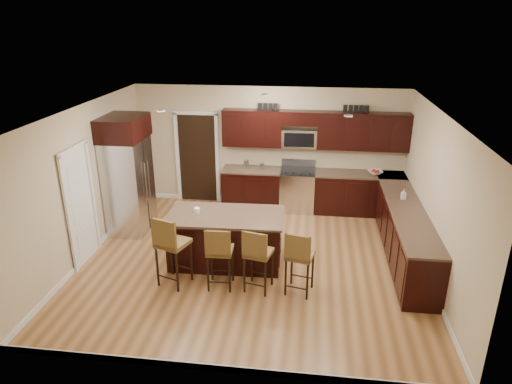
# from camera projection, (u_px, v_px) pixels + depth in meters

# --- Properties ---
(floor) EXTENTS (6.00, 6.00, 0.00)m
(floor) POSITION_uv_depth(u_px,v_px,m) (253.00, 261.00, 8.19)
(floor) COLOR #A06E3F
(floor) RESTS_ON ground
(ceiling) EXTENTS (6.00, 6.00, 0.00)m
(ceiling) POSITION_uv_depth(u_px,v_px,m) (252.00, 112.00, 7.21)
(ceiling) COLOR silver
(ceiling) RESTS_ON wall_back
(wall_back) EXTENTS (6.00, 0.00, 6.00)m
(wall_back) POSITION_uv_depth(u_px,v_px,m) (269.00, 147.00, 10.24)
(wall_back) COLOR #C7B48F
(wall_back) RESTS_ON floor
(wall_left) EXTENTS (0.00, 5.50, 5.50)m
(wall_left) POSITION_uv_depth(u_px,v_px,m) (84.00, 183.00, 8.05)
(wall_left) COLOR #C7B48F
(wall_left) RESTS_ON floor
(wall_right) EXTENTS (0.00, 5.50, 5.50)m
(wall_right) POSITION_uv_depth(u_px,v_px,m) (437.00, 200.00, 7.35)
(wall_right) COLOR #C7B48F
(wall_right) RESTS_ON floor
(base_cabinets) EXTENTS (4.02, 3.96, 0.92)m
(base_cabinets) POSITION_uv_depth(u_px,v_px,m) (356.00, 211.00, 9.14)
(base_cabinets) COLOR black
(base_cabinets) RESTS_ON floor
(upper_cabinets) EXTENTS (4.00, 0.33, 0.80)m
(upper_cabinets) POSITION_uv_depth(u_px,v_px,m) (317.00, 129.00, 9.79)
(upper_cabinets) COLOR black
(upper_cabinets) RESTS_ON wall_back
(range) EXTENTS (0.76, 0.64, 1.11)m
(range) POSITION_uv_depth(u_px,v_px,m) (297.00, 190.00, 10.21)
(range) COLOR silver
(range) RESTS_ON floor
(microwave) EXTENTS (0.76, 0.31, 0.40)m
(microwave) POSITION_uv_depth(u_px,v_px,m) (299.00, 138.00, 9.93)
(microwave) COLOR silver
(microwave) RESTS_ON upper_cabinets
(doorway) EXTENTS (0.85, 0.03, 2.06)m
(doorway) POSITION_uv_depth(u_px,v_px,m) (198.00, 158.00, 10.54)
(doorway) COLOR black
(doorway) RESTS_ON floor
(pantry_door) EXTENTS (0.03, 0.80, 2.04)m
(pantry_door) POSITION_uv_depth(u_px,v_px,m) (80.00, 207.00, 7.89)
(pantry_door) COLOR white
(pantry_door) RESTS_ON floor
(letter_decor) EXTENTS (2.20, 0.03, 0.15)m
(letter_decor) POSITION_uv_depth(u_px,v_px,m) (311.00, 108.00, 9.64)
(letter_decor) COLOR black
(letter_decor) RESTS_ON upper_cabinets
(island) EXTENTS (2.04, 1.12, 0.92)m
(island) POSITION_uv_depth(u_px,v_px,m) (226.00, 240.00, 8.03)
(island) COLOR black
(island) RESTS_ON floor
(stool_left) EXTENTS (0.58, 0.58, 1.22)m
(stool_left) POSITION_uv_depth(u_px,v_px,m) (170.00, 243.00, 7.21)
(stool_left) COLOR brown
(stool_left) RESTS_ON floor
(stool_mid) EXTENTS (0.42, 0.42, 1.08)m
(stool_mid) POSITION_uv_depth(u_px,v_px,m) (219.00, 251.00, 7.15)
(stool_mid) COLOR brown
(stool_mid) RESTS_ON floor
(stool_right) EXTENTS (0.48, 0.48, 1.08)m
(stool_right) POSITION_uv_depth(u_px,v_px,m) (257.00, 253.00, 7.08)
(stool_right) COLOR brown
(stool_right) RESTS_ON floor
(refrigerator) EXTENTS (0.79, 1.01, 2.35)m
(refrigerator) POSITION_uv_depth(u_px,v_px,m) (128.00, 174.00, 8.99)
(refrigerator) COLOR silver
(refrigerator) RESTS_ON floor
(floor_mat) EXTENTS (0.97, 0.71, 0.01)m
(floor_mat) POSITION_uv_depth(u_px,v_px,m) (255.00, 232.00, 9.29)
(floor_mat) COLOR brown
(floor_mat) RESTS_ON floor
(fruit_bowl) EXTENTS (0.37, 0.37, 0.08)m
(fruit_bowl) POSITION_uv_depth(u_px,v_px,m) (375.00, 172.00, 9.83)
(fruit_bowl) COLOR silver
(fruit_bowl) RESTS_ON base_cabinets
(soap_bottle) EXTENTS (0.09, 0.09, 0.18)m
(soap_bottle) POSITION_uv_depth(u_px,v_px,m) (404.00, 194.00, 8.49)
(soap_bottle) COLOR #B2B2B2
(soap_bottle) RESTS_ON base_cabinets
(canister_tall) EXTENTS (0.12, 0.12, 0.20)m
(canister_tall) POSITION_uv_depth(u_px,v_px,m) (246.00, 164.00, 10.14)
(canister_tall) COLOR silver
(canister_tall) RESTS_ON base_cabinets
(canister_short) EXTENTS (0.11, 0.11, 0.15)m
(canister_short) POSITION_uv_depth(u_px,v_px,m) (262.00, 166.00, 10.11)
(canister_short) COLOR silver
(canister_short) RESTS_ON base_cabinets
(island_jar) EXTENTS (0.10, 0.10, 0.10)m
(island_jar) POSITION_uv_depth(u_px,v_px,m) (197.00, 211.00, 7.89)
(island_jar) COLOR white
(island_jar) RESTS_ON island
(stool_extra) EXTENTS (0.48, 0.48, 1.08)m
(stool_extra) POSITION_uv_depth(u_px,v_px,m) (299.00, 256.00, 7.00)
(stool_extra) COLOR brown
(stool_extra) RESTS_ON floor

